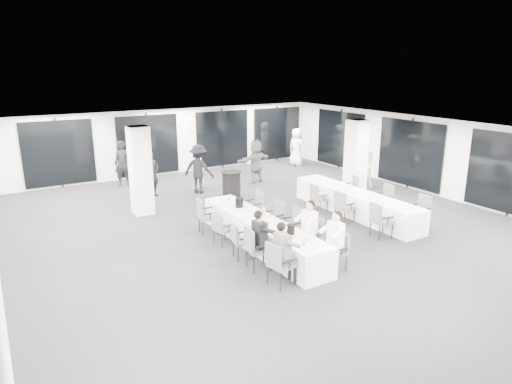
# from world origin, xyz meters

# --- Properties ---
(room) EXTENTS (14.04, 16.04, 2.84)m
(room) POSITION_xyz_m (0.89, 1.11, 1.39)
(room) COLOR #242328
(room) RESTS_ON ground
(column_left) EXTENTS (0.60, 0.60, 2.80)m
(column_left) POSITION_xyz_m (-2.80, 3.20, 1.40)
(column_left) COLOR white
(column_left) RESTS_ON floor
(column_right) EXTENTS (0.60, 0.60, 2.80)m
(column_right) POSITION_xyz_m (4.20, 1.00, 1.40)
(column_right) COLOR white
(column_right) RESTS_ON floor
(banquet_table_main) EXTENTS (0.90, 5.00, 0.75)m
(banquet_table_main) POSITION_xyz_m (-1.02, -1.16, 0.38)
(banquet_table_main) COLOR white
(banquet_table_main) RESTS_ON floor
(banquet_table_side) EXTENTS (0.90, 5.00, 0.75)m
(banquet_table_side) POSITION_xyz_m (2.94, -0.41, 0.38)
(banquet_table_side) COLOR white
(banquet_table_side) RESTS_ON floor
(cocktail_table) EXTENTS (0.73, 0.73, 1.01)m
(cocktail_table) POSITION_xyz_m (0.38, 3.11, 0.51)
(cocktail_table) COLOR black
(cocktail_table) RESTS_ON floor
(chair_main_left_near) EXTENTS (0.57, 0.61, 1.00)m
(chair_main_left_near) POSITION_xyz_m (-1.86, -3.21, 0.57)
(chair_main_left_near) COLOR #52545A
(chair_main_left_near) RESTS_ON floor
(chair_main_left_second) EXTENTS (0.58, 0.63, 1.02)m
(chair_main_left_second) POSITION_xyz_m (-1.86, -2.25, 0.58)
(chair_main_left_second) COLOR #52545A
(chair_main_left_second) RESTS_ON floor
(chair_main_left_mid) EXTENTS (0.52, 0.55, 0.89)m
(chair_main_left_mid) POSITION_xyz_m (-1.85, -1.49, 0.51)
(chair_main_left_mid) COLOR #52545A
(chair_main_left_mid) RESTS_ON floor
(chair_main_left_fourth) EXTENTS (0.51, 0.54, 0.88)m
(chair_main_left_fourth) POSITION_xyz_m (-1.85, -0.47, 0.50)
(chair_main_left_fourth) COLOR #52545A
(chair_main_left_fourth) RESTS_ON floor
(chair_main_left_far) EXTENTS (0.61, 0.64, 1.02)m
(chair_main_left_far) POSITION_xyz_m (-1.86, 0.49, 0.58)
(chair_main_left_far) COLOR #52545A
(chair_main_left_far) RESTS_ON floor
(chair_main_right_near) EXTENTS (0.48, 0.53, 0.89)m
(chair_main_right_near) POSITION_xyz_m (-0.19, -3.21, 0.51)
(chair_main_right_near) COLOR #52545A
(chair_main_right_near) RESTS_ON floor
(chair_main_right_second) EXTENTS (0.57, 0.60, 0.96)m
(chair_main_right_second) POSITION_xyz_m (-0.19, -2.22, 0.55)
(chair_main_right_second) COLOR #52545A
(chair_main_right_second) RESTS_ON floor
(chair_main_right_mid) EXTENTS (0.56, 0.61, 1.00)m
(chair_main_right_mid) POSITION_xyz_m (-0.18, -1.39, 0.57)
(chair_main_right_mid) COLOR #52545A
(chair_main_right_mid) RESTS_ON floor
(chair_main_right_fourth) EXTENTS (0.52, 0.57, 0.96)m
(chair_main_right_fourth) POSITION_xyz_m (-0.19, -0.57, 0.55)
(chair_main_right_fourth) COLOR #52545A
(chair_main_right_fourth) RESTS_ON floor
(chair_main_right_far) EXTENTS (0.58, 0.62, 1.00)m
(chair_main_right_far) POSITION_xyz_m (-0.18, 0.56, 0.57)
(chair_main_right_far) COLOR #52545A
(chair_main_right_far) RESTS_ON floor
(chair_side_left_near) EXTENTS (0.57, 0.61, 0.99)m
(chair_side_left_near) POSITION_xyz_m (2.10, -2.26, 0.57)
(chair_side_left_near) COLOR #52545A
(chair_side_left_near) RESTS_ON floor
(chair_side_left_mid) EXTENTS (0.51, 0.57, 0.96)m
(chair_side_left_mid) POSITION_xyz_m (2.10, -0.78, 0.55)
(chair_side_left_mid) COLOR #52545A
(chair_side_left_mid) RESTS_ON floor
(chair_side_left_far) EXTENTS (0.48, 0.53, 0.90)m
(chair_side_left_far) POSITION_xyz_m (2.11, 0.46, 0.51)
(chair_side_left_far) COLOR #52545A
(chair_side_left_far) RESTS_ON floor
(chair_side_right_near) EXTENTS (0.50, 0.56, 0.96)m
(chair_side_right_near) POSITION_xyz_m (3.77, -2.27, 0.55)
(chair_side_right_near) COLOR #52545A
(chair_side_right_near) RESTS_ON floor
(chair_side_right_mid) EXTENTS (0.54, 0.59, 0.97)m
(chair_side_right_mid) POSITION_xyz_m (3.77, -0.86, 0.55)
(chair_side_right_mid) COLOR #52545A
(chair_side_right_mid) RESTS_ON floor
(chair_side_right_far) EXTENTS (0.57, 0.59, 0.93)m
(chair_side_right_far) POSITION_xyz_m (3.77, 0.69, 0.53)
(chair_side_right_far) COLOR #52545A
(chair_side_right_far) RESTS_ON floor
(seated_guest_a) EXTENTS (0.50, 0.38, 1.44)m
(seated_guest_a) POSITION_xyz_m (-1.69, -3.19, 0.81)
(seated_guest_a) COLOR #55595D
(seated_guest_a) RESTS_ON floor
(seated_guest_b) EXTENTS (0.50, 0.38, 1.44)m
(seated_guest_b) POSITION_xyz_m (-1.69, -2.26, 0.81)
(seated_guest_b) COLOR black
(seated_guest_b) RESTS_ON floor
(seated_guest_c) EXTENTS (0.50, 0.38, 1.44)m
(seated_guest_c) POSITION_xyz_m (-0.35, -3.21, 0.81)
(seated_guest_c) COLOR white
(seated_guest_c) RESTS_ON floor
(seated_guest_d) EXTENTS (0.50, 0.38, 1.44)m
(seated_guest_d) POSITION_xyz_m (-0.35, -2.23, 0.81)
(seated_guest_d) COLOR white
(seated_guest_d) RESTS_ON floor
(standing_guest_a) EXTENTS (0.86, 0.80, 1.87)m
(standing_guest_a) POSITION_xyz_m (-1.89, 4.88, 0.94)
(standing_guest_a) COLOR black
(standing_guest_a) RESTS_ON floor
(standing_guest_b) EXTENTS (1.01, 0.84, 1.80)m
(standing_guest_b) POSITION_xyz_m (-0.09, 5.16, 0.90)
(standing_guest_b) COLOR white
(standing_guest_b) RESTS_ON floor
(standing_guest_c) EXTENTS (1.38, 1.43, 2.04)m
(standing_guest_c) POSITION_xyz_m (-0.24, 4.51, 1.02)
(standing_guest_c) COLOR black
(standing_guest_c) RESTS_ON floor
(standing_guest_d) EXTENTS (1.10, 0.76, 1.71)m
(standing_guest_d) POSITION_xyz_m (3.28, 6.13, 0.85)
(standing_guest_d) COLOR black
(standing_guest_d) RESTS_ON floor
(standing_guest_e) EXTENTS (0.83, 1.09, 1.99)m
(standing_guest_e) POSITION_xyz_m (5.64, 6.50, 1.00)
(standing_guest_e) COLOR white
(standing_guest_e) RESTS_ON floor
(standing_guest_f) EXTENTS (1.90, 1.01, 1.96)m
(standing_guest_f) POSITION_xyz_m (2.35, 4.73, 0.98)
(standing_guest_f) COLOR #55595D
(standing_guest_f) RESTS_ON floor
(standing_guest_g) EXTENTS (0.89, 0.80, 2.02)m
(standing_guest_g) POSITION_xyz_m (-2.36, 6.95, 1.01)
(standing_guest_g) COLOR black
(standing_guest_g) RESTS_ON floor
(standing_guest_h) EXTENTS (1.18, 1.09, 2.10)m
(standing_guest_h) POSITION_xyz_m (5.56, 2.00, 1.05)
(standing_guest_h) COLOR white
(standing_guest_h) RESTS_ON floor
(ice_bucket_near) EXTENTS (0.20, 0.20, 0.23)m
(ice_bucket_near) POSITION_xyz_m (-0.96, -2.38, 0.86)
(ice_bucket_near) COLOR black
(ice_bucket_near) RESTS_ON banquet_table_main
(ice_bucket_far) EXTENTS (0.23, 0.23, 0.26)m
(ice_bucket_far) POSITION_xyz_m (-0.98, 0.09, 0.88)
(ice_bucket_far) COLOR black
(ice_bucket_far) RESTS_ON banquet_table_main
(water_bottle_a) EXTENTS (0.07, 0.07, 0.21)m
(water_bottle_a) POSITION_xyz_m (-1.16, -3.17, 0.85)
(water_bottle_a) COLOR silver
(water_bottle_a) RESTS_ON banquet_table_main
(water_bottle_b) EXTENTS (0.07, 0.07, 0.22)m
(water_bottle_b) POSITION_xyz_m (-0.77, -0.88, 0.86)
(water_bottle_b) COLOR silver
(water_bottle_b) RESTS_ON banquet_table_main
(water_bottle_c) EXTENTS (0.07, 0.07, 0.22)m
(water_bottle_c) POSITION_xyz_m (-1.01, 0.64, 0.86)
(water_bottle_c) COLOR silver
(water_bottle_c) RESTS_ON banquet_table_main
(plate_a) EXTENTS (0.20, 0.20, 0.03)m
(plate_a) POSITION_xyz_m (-1.13, -2.65, 0.76)
(plate_a) COLOR white
(plate_a) RESTS_ON banquet_table_main
(plate_b) EXTENTS (0.20, 0.20, 0.03)m
(plate_b) POSITION_xyz_m (-0.89, -2.90, 0.76)
(plate_b) COLOR white
(plate_b) RESTS_ON banquet_table_main
(plate_c) EXTENTS (0.20, 0.20, 0.03)m
(plate_c) POSITION_xyz_m (-1.04, -1.44, 0.76)
(plate_c) COLOR white
(plate_c) RESTS_ON banquet_table_main
(wine_glass) EXTENTS (0.08, 0.08, 0.21)m
(wine_glass) POSITION_xyz_m (-0.87, -3.14, 0.91)
(wine_glass) COLOR silver
(wine_glass) RESTS_ON banquet_table_main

